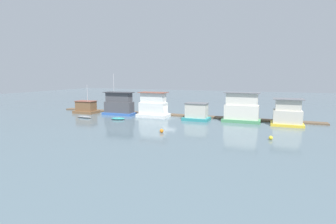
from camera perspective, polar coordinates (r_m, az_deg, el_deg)
The scene contains 14 objects.
ground_plane at distance 55.29m, azimuth 0.37°, elevation -1.30°, with size 200.00×200.00×0.00m, color slate.
dock_walkway at distance 58.44m, azimuth 1.57°, elevation -0.65°, with size 59.60×2.08×0.30m, color brown.
houseboat_brown at distance 65.05m, azimuth -17.42°, elevation 0.93°, with size 5.36×3.50×6.75m.
houseboat_blue at distance 60.49m, azimuth -10.60°, elevation 1.56°, with size 7.35×3.23×9.27m.
houseboat_white at distance 56.47m, azimuth -3.22°, elevation 1.28°, with size 6.68×3.84×5.35m.
houseboat_teal at distance 52.69m, azimuth 6.23°, elevation -0.06°, with size 5.20×3.79×3.49m.
houseboat_green at distance 52.03m, azimuth 15.70°, elevation 0.63°, with size 7.14×3.26×5.72m.
houseboat_yellow at distance 51.47m, azimuth 24.57°, elevation -0.30°, with size 5.49×4.13×4.82m.
dinghy_grey at distance 58.18m, azimuth -17.76°, elevation -1.00°, with size 3.85×1.46×0.44m.
dinghy_teal at distance 54.10m, azimuth -10.82°, elevation -1.40°, with size 3.04×2.01×0.47m.
mooring_post_near_right at distance 56.23m, azimuth 3.98°, elevation -0.48°, with size 0.32×0.32×1.32m, color brown.
mooring_post_near_left at distance 67.43m, azimuth -16.14°, elevation 0.76°, with size 0.29×0.29×1.61m, color brown.
buoy_orange at distance 41.18m, azimuth -1.41°, elevation -4.12°, with size 0.62×0.62×0.62m, color orange.
buoy_yellow at distance 39.51m, azimuth 21.46°, elevation -5.24°, with size 0.57×0.57×0.57m, color yellow.
Camera 1 is at (19.37, -51.00, 8.99)m, focal length 28.00 mm.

